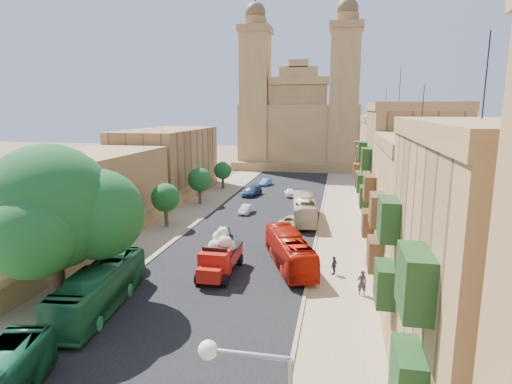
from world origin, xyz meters
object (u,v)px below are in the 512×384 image
at_px(bus_cream_east, 304,209).
at_px(car_cream, 295,221).
at_px(street_tree_b, 166,198).
at_px(car_dkblue, 252,191).
at_px(street_tree_a, 110,222).
at_px(red_truck, 220,255).
at_px(pedestrian_c, 334,266).
at_px(church, 300,125).
at_px(bus_red_east, 289,250).
at_px(bus_green_north, 100,288).
at_px(car_white_a, 246,209).
at_px(car_blue_a, 223,233).
at_px(ficus_tree, 52,212).
at_px(street_tree_d, 223,171).
at_px(pedestrian_a, 362,283).
at_px(street_tree_c, 200,180).
at_px(olive_pickup, 284,236).
at_px(car_blue_b, 266,182).
at_px(car_white_b, 290,192).

relative_size(bus_cream_east, car_cream, 2.08).
bearing_deg(street_tree_b, car_dkblue, 72.33).
distance_m(street_tree_a, red_truck, 10.12).
height_order(street_tree_a, pedestrian_c, street_tree_a).
bearing_deg(church, bus_cream_east, -84.01).
bearing_deg(bus_red_east, pedestrian_c, 142.46).
bearing_deg(bus_green_north, street_tree_b, 94.42).
distance_m(church, car_white_a, 47.75).
height_order(red_truck, car_blue_a, red_truck).
bearing_deg(pedestrian_c, bus_red_east, -82.87).
bearing_deg(ficus_tree, car_white_a, 75.94).
xyz_separation_m(street_tree_d, pedestrian_c, (18.98, -34.92, -2.24)).
relative_size(street_tree_b, bus_cream_east, 0.46).
relative_size(red_truck, bus_red_east, 0.63).
relative_size(street_tree_a, car_dkblue, 1.14).
bearing_deg(pedestrian_a, car_blue_a, -52.13).
distance_m(bus_red_east, pedestrian_c, 4.01).
bearing_deg(bus_cream_east, street_tree_c, -29.84).
height_order(red_truck, bus_cream_east, red_truck).
height_order(street_tree_d, olive_pickup, street_tree_d).
relative_size(street_tree_d, car_cream, 0.87).
relative_size(bus_green_north, pedestrian_c, 6.90).
bearing_deg(street_tree_c, church, 76.79).
xyz_separation_m(car_blue_b, pedestrian_a, (14.47, -42.86, 0.37)).
height_order(church, bus_green_north, church).
height_order(car_dkblue, car_white_b, car_dkblue).
distance_m(street_tree_b, red_truck, 16.09).
distance_m(olive_pickup, car_blue_b, 33.27).
distance_m(bus_red_east, bus_cream_east, 15.24).
distance_m(ficus_tree, car_dkblue, 39.77).
relative_size(bus_red_east, car_white_b, 2.74).
bearing_deg(church, car_cream, -85.21).
bearing_deg(church, car_blue_b, -97.56).
height_order(church, car_blue_b, church).
bearing_deg(church, ficus_tree, -97.18).
bearing_deg(car_dkblue, street_tree_d, 150.92).
relative_size(church, car_blue_a, 9.69).
relative_size(church, pedestrian_c, 23.49).
bearing_deg(bus_red_east, car_blue_a, -59.41).
height_order(street_tree_b, pedestrian_c, street_tree_b).
xyz_separation_m(car_white_a, car_white_b, (4.19, 11.93, 0.07)).
height_order(ficus_tree, street_tree_a, ficus_tree).
height_order(bus_green_north, car_white_b, bus_green_north).
bearing_deg(street_tree_c, car_dkblue, 49.07).
relative_size(bus_cream_east, car_blue_b, 3.11).
height_order(church, bus_cream_east, church).
bearing_deg(car_dkblue, pedestrian_a, -55.19).
bearing_deg(pedestrian_c, church, -147.40).
distance_m(bus_green_north, car_blue_b, 48.54).
bearing_deg(street_tree_a, red_truck, -3.29).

